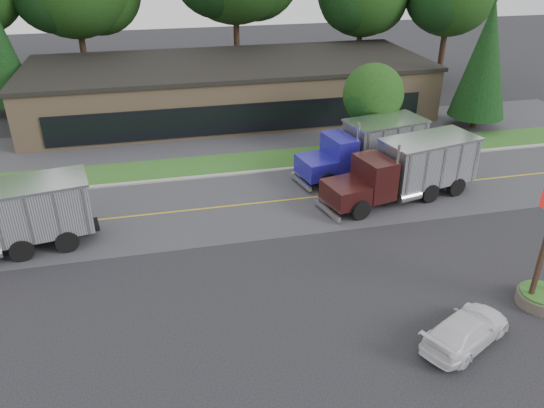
# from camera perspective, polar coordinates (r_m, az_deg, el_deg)

# --- Properties ---
(ground) EXTENTS (140.00, 140.00, 0.00)m
(ground) POSITION_cam_1_polar(r_m,az_deg,el_deg) (22.56, 0.90, -10.49)
(ground) COLOR #36363C
(ground) RESTS_ON ground
(road) EXTENTS (60.00, 8.00, 0.02)m
(road) POSITION_cam_1_polar(r_m,az_deg,el_deg) (30.01, -3.18, -0.09)
(road) COLOR #4C4C51
(road) RESTS_ON ground
(center_line) EXTENTS (60.00, 0.12, 0.01)m
(center_line) POSITION_cam_1_polar(r_m,az_deg,el_deg) (30.01, -3.18, -0.09)
(center_line) COLOR gold
(center_line) RESTS_ON ground
(curb) EXTENTS (60.00, 0.30, 0.12)m
(curb) POSITION_cam_1_polar(r_m,az_deg,el_deg) (33.74, -4.43, 3.14)
(curb) COLOR #9E9E99
(curb) RESTS_ON ground
(grass_verge) EXTENTS (60.00, 3.40, 0.03)m
(grass_verge) POSITION_cam_1_polar(r_m,az_deg,el_deg) (35.37, -4.89, 4.31)
(grass_verge) COLOR #2D5F20
(grass_verge) RESTS_ON ground
(far_parking) EXTENTS (60.00, 7.00, 0.02)m
(far_parking) POSITION_cam_1_polar(r_m,az_deg,el_deg) (39.98, -5.97, 7.06)
(far_parking) COLOR #4C4C51
(far_parking) RESTS_ON ground
(strip_mall) EXTENTS (32.00, 12.00, 4.00)m
(strip_mall) POSITION_cam_1_polar(r_m,az_deg,el_deg) (45.29, -4.56, 12.23)
(strip_mall) COLOR #9B7E5F
(strip_mall) RESTS_ON ground
(evergreen_right) EXTENTS (4.21, 4.21, 9.57)m
(evergreen_right) POSITION_cam_1_polar(r_m,az_deg,el_deg) (43.67, 21.94, 14.24)
(evergreen_right) COLOR #382619
(evergreen_right) RESTS_ON ground
(tree_verge) EXTENTS (4.30, 4.04, 6.13)m
(tree_verge) POSITION_cam_1_polar(r_m,az_deg,el_deg) (36.73, 10.87, 11.27)
(tree_verge) COLOR #382619
(tree_verge) RESTS_ON ground
(dump_truck_blue) EXTENTS (8.54, 4.10, 3.36)m
(dump_truck_blue) POSITION_cam_1_polar(r_m,az_deg,el_deg) (33.74, 10.36, 6.09)
(dump_truck_blue) COLOR black
(dump_truck_blue) RESTS_ON ground
(dump_truck_maroon) EXTENTS (9.59, 4.44, 3.36)m
(dump_truck_maroon) POSITION_cam_1_polar(r_m,az_deg,el_deg) (31.16, 14.56, 3.79)
(dump_truck_maroon) COLOR black
(dump_truck_maroon) RESTS_ON ground
(rally_car) EXTENTS (4.52, 3.45, 1.22)m
(rally_car) POSITION_cam_1_polar(r_m,az_deg,el_deg) (21.56, 20.17, -12.56)
(rally_car) COLOR white
(rally_car) RESTS_ON ground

